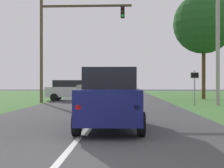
% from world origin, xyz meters
% --- Properties ---
extents(ground_plane, '(120.00, 120.00, 0.00)m').
position_xyz_m(ground_plane, '(0.00, 9.86, 0.00)').
color(ground_plane, '#424244').
extents(red_suv_near, '(2.18, 4.62, 2.06)m').
position_xyz_m(red_suv_near, '(0.81, 4.13, 1.07)').
color(red_suv_near, navy).
rests_on(red_suv_near, ground_plane).
extents(pickup_truck_lead, '(2.29, 5.08, 1.93)m').
position_xyz_m(pickup_truck_lead, '(-0.28, 11.83, 0.98)').
color(pickup_truck_lead, '#B7B2A8').
rests_on(pickup_truck_lead, ground_plane).
extents(traffic_light, '(7.44, 0.40, 8.41)m').
position_xyz_m(traffic_light, '(-3.61, 17.39, 5.50)').
color(traffic_light, brown).
rests_on(traffic_light, ground_plane).
extents(keep_moving_sign, '(0.60, 0.09, 2.48)m').
position_xyz_m(keep_moving_sign, '(6.20, 14.54, 1.59)').
color(keep_moving_sign, gray).
rests_on(keep_moving_sign, ground_plane).
extents(oak_tree_right, '(5.99, 5.99, 10.52)m').
position_xyz_m(oak_tree_right, '(9.17, 23.28, 7.51)').
color(oak_tree_right, '#4C351E').
rests_on(oak_tree_right, ground_plane).
extents(crossing_suv_far, '(4.49, 2.21, 1.85)m').
position_xyz_m(crossing_suv_far, '(-3.56, 20.26, 0.96)').
color(crossing_suv_far, silver).
rests_on(crossing_suv_far, ground_plane).
extents(utility_pole_right, '(0.28, 0.28, 8.93)m').
position_xyz_m(utility_pole_right, '(8.01, 15.24, 4.46)').
color(utility_pole_right, '#9E998E').
rests_on(utility_pole_right, ground_plane).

